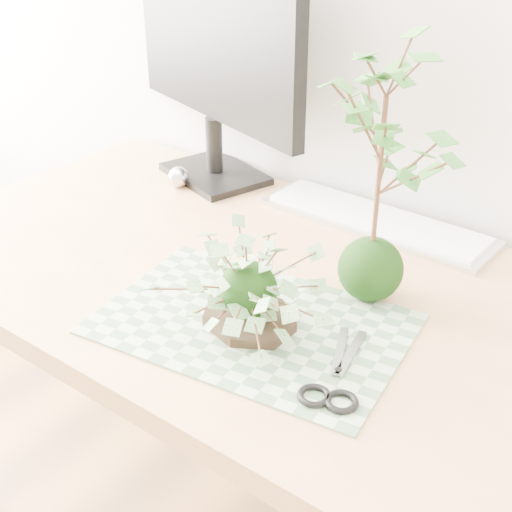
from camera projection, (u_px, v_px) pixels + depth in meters
name	position (u px, v px, depth m)	size (l,w,h in m)	color
desk	(331.00, 350.00, 1.16)	(1.60, 0.70, 0.74)	tan
cutting_mat	(253.00, 324.00, 1.07)	(0.45, 0.30, 0.00)	#4C714F
stone_dish	(249.00, 318.00, 1.06)	(0.16, 0.16, 0.01)	black
ivy_kokedama	(248.00, 265.00, 1.02)	(0.31, 0.31, 0.17)	black
maple_kokedama	(385.00, 114.00, 0.99)	(0.30, 0.30, 0.43)	black
keyboard	(376.00, 220.00, 1.35)	(0.46, 0.15, 0.02)	silver
monitor	(214.00, 47.00, 1.43)	(0.53, 0.22, 0.48)	black
foil_ball	(178.00, 177.00, 1.50)	(0.04, 0.04, 0.04)	silver
scissors	(326.00, 385.00, 0.93)	(0.09, 0.19, 0.01)	gray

